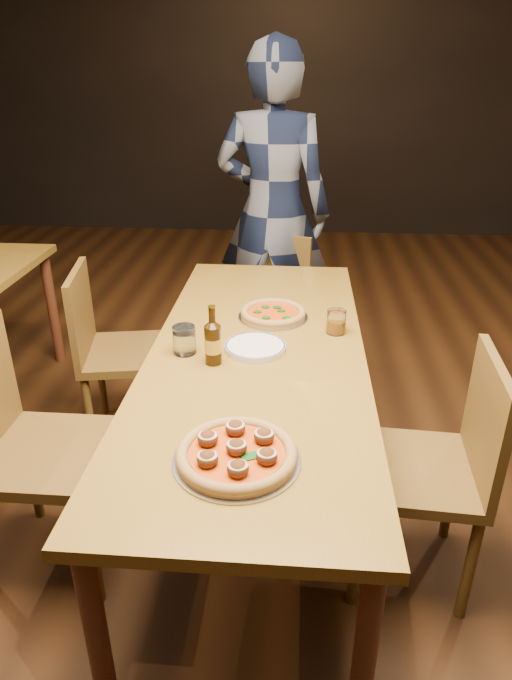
# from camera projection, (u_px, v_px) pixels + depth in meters

# --- Properties ---
(ground) EXTENTS (9.00, 9.00, 0.00)m
(ground) POSITION_uv_depth(u_px,v_px,m) (257.00, 506.00, 2.45)
(ground) COLOR black
(room_shell) EXTENTS (9.00, 9.00, 9.00)m
(room_shell) POSITION_uv_depth(u_px,v_px,m) (257.00, 9.00, 1.63)
(room_shell) COLOR black
(room_shell) RESTS_ON ground
(table_main) EXTENTS (0.80, 2.00, 0.75)m
(table_main) POSITION_uv_depth(u_px,v_px,m) (257.00, 368.00, 2.15)
(table_main) COLOR brown
(table_main) RESTS_ON ground
(chair_main_nw) EXTENTS (0.45, 0.45, 0.97)m
(chair_main_nw) POSITION_uv_depth(u_px,v_px,m) (48.00, 452.00, 2.00)
(chair_main_nw) COLOR #553B16
(chair_main_nw) RESTS_ON ground
(chair_main_sw) EXTENTS (0.50, 0.50, 0.92)m
(chair_main_sw) POSITION_uv_depth(u_px,v_px,m) (128.00, 352.00, 2.75)
(chair_main_sw) COLOR #553B16
(chair_main_sw) RESTS_ON ground
(chair_main_e) EXTENTS (0.46, 0.46, 0.93)m
(chair_main_e) POSITION_uv_depth(u_px,v_px,m) (415.00, 468.00, 1.95)
(chair_main_e) COLOR #553B16
(chair_main_e) RESTS_ON ground
(chair_end) EXTENTS (0.50, 0.50, 0.87)m
(chair_end) POSITION_uv_depth(u_px,v_px,m) (266.00, 309.00, 3.29)
(chair_end) COLOR #553B16
(chair_end) RESTS_ON ground
(pizza_meatball) EXTENTS (0.35, 0.35, 0.06)m
(pizza_meatball) POSITION_uv_depth(u_px,v_px,m) (237.00, 453.00, 1.52)
(pizza_meatball) COLOR #B7B7BF
(pizza_meatball) RESTS_ON table_main
(pizza_margherita) EXTENTS (0.29, 0.29, 0.04)m
(pizza_margherita) POSITION_uv_depth(u_px,v_px,m) (273.00, 313.00, 2.39)
(pizza_margherita) COLOR #B7B7BF
(pizza_margherita) RESTS_ON table_main
(plate_stack) EXTENTS (0.23, 0.23, 0.02)m
(plate_stack) POSITION_uv_depth(u_px,v_px,m) (255.00, 347.00, 2.12)
(plate_stack) COLOR white
(plate_stack) RESTS_ON table_main
(beer_bottle) EXTENTS (0.06, 0.06, 0.22)m
(beer_bottle) POSITION_uv_depth(u_px,v_px,m) (213.00, 344.00, 2.00)
(beer_bottle) COLOR black
(beer_bottle) RESTS_ON table_main
(water_glass) EXTENTS (0.08, 0.08, 0.11)m
(water_glass) POSITION_uv_depth(u_px,v_px,m) (184.00, 340.00, 2.08)
(water_glass) COLOR white
(water_glass) RESTS_ON table_main
(amber_glass) EXTENTS (0.08, 0.08, 0.10)m
(amber_glass) POSITION_uv_depth(u_px,v_px,m) (336.00, 322.00, 2.24)
(amber_glass) COLOR #A66312
(amber_glass) RESTS_ON table_main
(diner) EXTENTS (0.75, 0.56, 1.86)m
(diner) POSITION_uv_depth(u_px,v_px,m) (273.00, 213.00, 3.32)
(diner) COLOR black
(diner) RESTS_ON ground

